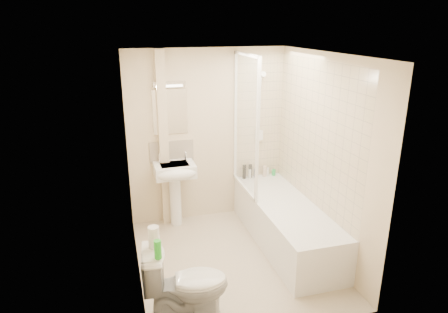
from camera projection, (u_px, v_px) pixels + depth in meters
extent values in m
plane|color=beige|center=(233.00, 260.00, 4.79)|extent=(2.50, 2.50, 0.00)
cube|color=beige|center=(207.00, 136.00, 5.54)|extent=(2.20, 0.02, 2.40)
cube|color=beige|center=(132.00, 176.00, 4.12)|extent=(0.02, 2.50, 2.40)
cube|color=beige|center=(323.00, 157.00, 4.69)|extent=(0.02, 2.50, 2.40)
cube|color=white|center=(235.00, 54.00, 4.02)|extent=(2.20, 2.50, 0.02)
cube|color=beige|center=(259.00, 117.00, 5.66)|extent=(0.70, 0.01, 1.75)
cube|color=beige|center=(316.00, 134.00, 4.80)|extent=(0.01, 2.10, 1.75)
cube|color=beige|center=(163.00, 141.00, 5.33)|extent=(0.12, 0.12, 2.40)
cube|color=beige|center=(172.00, 151.00, 5.46)|extent=(0.60, 0.02, 0.30)
cube|color=white|center=(170.00, 112.00, 5.28)|extent=(0.46, 0.01, 0.60)
cube|color=silver|center=(169.00, 84.00, 5.14)|extent=(0.42, 0.07, 0.07)
cube|color=white|center=(285.00, 223.00, 5.08)|extent=(0.70, 2.10, 0.55)
cube|color=white|center=(286.00, 208.00, 5.01)|extent=(0.56, 1.96, 0.05)
cube|color=white|center=(245.00, 125.00, 5.16)|extent=(0.01, 0.90, 1.80)
cube|color=white|center=(236.00, 117.00, 5.55)|extent=(0.04, 0.04, 1.80)
cube|color=white|center=(258.00, 133.00, 4.75)|extent=(0.04, 0.04, 1.80)
cube|color=white|center=(247.00, 55.00, 4.88)|extent=(0.04, 0.90, 0.04)
cube|color=white|center=(244.00, 187.00, 5.44)|extent=(0.04, 0.90, 0.03)
cylinder|color=white|center=(260.00, 109.00, 5.59)|extent=(0.02, 0.02, 0.90)
cylinder|color=white|center=(259.00, 140.00, 5.74)|extent=(0.05, 0.05, 0.02)
cylinder|color=white|center=(261.00, 77.00, 5.45)|extent=(0.05, 0.05, 0.02)
cylinder|color=white|center=(262.00, 75.00, 5.38)|extent=(0.08, 0.11, 0.11)
cube|color=white|center=(259.00, 135.00, 5.71)|extent=(0.10, 0.05, 0.14)
cylinder|color=white|center=(259.00, 106.00, 5.55)|extent=(0.01, 0.13, 0.84)
cylinder|color=white|center=(176.00, 200.00, 5.53)|extent=(0.16, 0.16, 0.72)
cube|color=white|center=(175.00, 170.00, 5.35)|extent=(0.54, 0.41, 0.17)
ellipsoid|color=white|center=(177.00, 174.00, 5.19)|extent=(0.54, 0.23, 0.17)
cube|color=silver|center=(174.00, 165.00, 5.33)|extent=(0.37, 0.27, 0.04)
cylinder|color=white|center=(160.00, 159.00, 5.36)|extent=(0.03, 0.03, 0.10)
cylinder|color=white|center=(186.00, 157.00, 5.45)|extent=(0.03, 0.03, 0.10)
sphere|color=white|center=(160.00, 155.00, 5.34)|extent=(0.04, 0.04, 0.04)
sphere|color=white|center=(186.00, 153.00, 5.43)|extent=(0.04, 0.04, 0.04)
cylinder|color=black|center=(244.00, 172.00, 5.77)|extent=(0.05, 0.05, 0.20)
cylinder|color=silver|center=(250.00, 173.00, 5.80)|extent=(0.06, 0.06, 0.14)
cylinder|color=black|center=(250.00, 171.00, 5.80)|extent=(0.05, 0.05, 0.20)
cylinder|color=navy|center=(255.00, 173.00, 5.83)|extent=(0.05, 0.05, 0.13)
cylinder|color=beige|center=(265.00, 171.00, 5.86)|extent=(0.06, 0.06, 0.16)
cylinder|color=silver|center=(267.00, 172.00, 5.88)|extent=(0.05, 0.05, 0.13)
cylinder|color=green|center=(274.00, 172.00, 5.91)|extent=(0.06, 0.06, 0.09)
imported|color=white|center=(186.00, 285.00, 3.70)|extent=(0.60, 0.86, 0.79)
cylinder|color=white|center=(154.00, 242.00, 3.56)|extent=(0.10, 0.10, 0.11)
cylinder|color=white|center=(154.00, 232.00, 3.53)|extent=(0.10, 0.10, 0.10)
cylinder|color=green|center=(158.00, 249.00, 3.39)|extent=(0.06, 0.06, 0.17)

